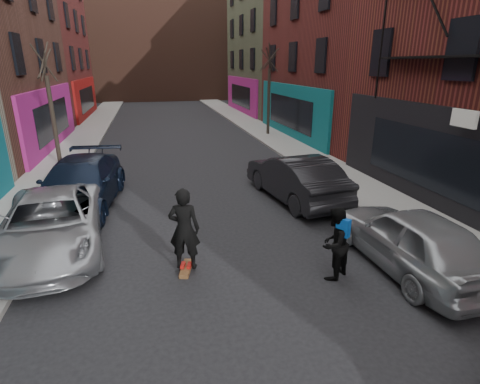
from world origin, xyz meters
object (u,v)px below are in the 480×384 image
parked_right_far (412,239)px  parked_right_end (295,177)px  parked_left_end (80,184)px  skateboard (186,268)px  tree_left_far (50,96)px  skateboarder (184,229)px  parked_left_far (52,223)px  tree_right_far (269,83)px  pedestrian (334,243)px

parked_right_far → parked_right_end: 5.44m
parked_left_end → skateboard: bearing=-52.7°
tree_left_far → parked_left_end: (1.84, -5.77, -2.54)m
skateboarder → parked_left_far: bearing=-14.9°
tree_left_far → skateboard: 12.47m
tree_left_far → skateboarder: tree_left_far is taller
skateboarder → parked_right_far: bearing=-177.0°
tree_right_far → parked_left_far: size_ratio=1.24×
tree_left_far → tree_right_far: tree_right_far is taller
parked_left_far → parked_right_far: parked_right_far is taller
pedestrian → skateboarder: bearing=-51.2°
skateboard → parked_right_end: bearing=58.7°
tree_right_far → parked_left_far: (-10.80, -14.99, -2.77)m
parked_left_far → parked_right_far: 9.23m
parked_left_far → parked_left_end: bearing=80.7°
tree_left_far → pedestrian: 14.83m
tree_left_far → parked_right_far: 16.10m
parked_right_far → pedestrian: bearing=-2.8°
skateboard → pedestrian: bearing=-3.0°
parked_left_far → parked_right_end: parked_right_end is taller
skateboarder → pedestrian: (3.33, -1.10, -0.23)m
parked_right_far → skateboarder: skateboarder is taller
pedestrian → tree_left_far: bearing=-88.4°
tree_right_far → parked_right_far: (-2.11, -18.12, -2.74)m
tree_right_far → skateboarder: bearing=-113.7°
skateboard → skateboarder: skateboarder is taller
skateboarder → parked_left_end: bearing=-43.6°
parked_left_far → tree_right_far: bearing=49.1°
parked_left_end → skateboarder: 6.04m
tree_right_far → skateboard: size_ratio=8.50×
tree_right_far → parked_left_end: (-10.56, -11.77, -2.69)m
parked_left_end → skateboard: size_ratio=7.23×
tree_right_far → skateboard: bearing=-113.7°
skateboarder → tree_right_far: bearing=-98.4°
skateboarder → pedestrian: skateboarder is taller
tree_right_far → parked_right_end: tree_right_far is taller
tree_right_far → pedestrian: 18.70m
tree_left_far → pedestrian: size_ratio=3.73×
parked_left_end → pedestrian: 8.99m
parked_left_far → parked_right_end: bearing=10.9°
pedestrian → parked_left_far: bearing=-57.5°
tree_left_far → parked_right_far: tree_left_far is taller
tree_left_far → skateboard: size_ratio=8.12×
parked_left_far → skateboarder: size_ratio=2.72×
parked_right_end → skateboard: bearing=35.6°
parked_right_far → pedestrian: 2.01m
parked_right_far → parked_right_end: parked_right_end is taller
tree_left_far → parked_right_end: tree_left_far is taller
tree_left_far → skateboarder: 12.23m
tree_right_far → parked_right_far: tree_right_far is taller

